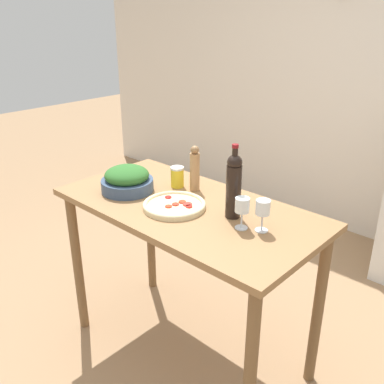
{
  "coord_description": "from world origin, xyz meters",
  "views": [
    {
      "loc": [
        1.37,
        -1.44,
        1.87
      ],
      "look_at": [
        0.0,
        0.04,
        1.01
      ],
      "focal_mm": 40.0,
      "sensor_mm": 36.0,
      "label": 1
    }
  ],
  "objects": [
    {
      "name": "salt_canister",
      "position": [
        -0.21,
        0.14,
        1.01
      ],
      "size": [
        0.07,
        0.07,
        0.12
      ],
      "color": "yellow",
      "rests_on": "prep_counter"
    },
    {
      "name": "wine_glass_far",
      "position": [
        0.44,
        0.03,
        1.06
      ],
      "size": [
        0.07,
        0.07,
        0.15
      ],
      "color": "silver",
      "rests_on": "prep_counter"
    },
    {
      "name": "wall_back",
      "position": [
        -0.0,
        2.12,
        1.3
      ],
      "size": [
        6.4,
        0.08,
        2.6
      ],
      "color": "silver",
      "rests_on": "ground_plane"
    },
    {
      "name": "wine_glass_near",
      "position": [
        0.36,
        -0.02,
        1.06
      ],
      "size": [
        0.07,
        0.07,
        0.15
      ],
      "color": "silver",
      "rests_on": "prep_counter"
    },
    {
      "name": "pepper_mill",
      "position": [
        -0.1,
        0.17,
        1.08
      ],
      "size": [
        0.05,
        0.05,
        0.25
      ],
      "color": "#AD7F51",
      "rests_on": "prep_counter"
    },
    {
      "name": "salad_bowl",
      "position": [
        -0.37,
        -0.09,
        1.02
      ],
      "size": [
        0.29,
        0.29,
        0.14
      ],
      "color": "#384C6B",
      "rests_on": "prep_counter"
    },
    {
      "name": "homemade_pizza",
      "position": [
        -0.02,
        -0.07,
        0.97
      ],
      "size": [
        0.32,
        0.32,
        0.03
      ],
      "color": "beige",
      "rests_on": "prep_counter"
    },
    {
      "name": "wine_bottle",
      "position": [
        0.25,
        0.05,
        1.12
      ],
      "size": [
        0.07,
        0.07,
        0.36
      ],
      "color": "black",
      "rests_on": "prep_counter"
    },
    {
      "name": "ground_plane",
      "position": [
        0.0,
        0.0,
        0.0
      ],
      "size": [
        14.0,
        14.0,
        0.0
      ],
      "primitive_type": "plane",
      "color": "#9E7A56"
    },
    {
      "name": "prep_counter",
      "position": [
        0.0,
        0.0,
        0.82
      ],
      "size": [
        1.39,
        0.71,
        0.95
      ],
      "color": "olive",
      "rests_on": "ground_plane"
    }
  ]
}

